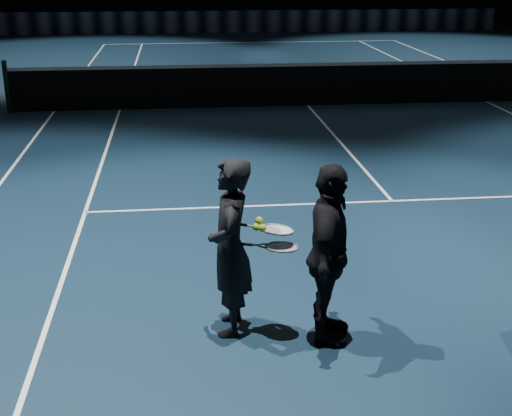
{
  "coord_description": "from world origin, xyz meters",
  "views": [
    {
      "loc": [
        -2.84,
        -15.31,
        3.2
      ],
      "look_at": [
        -2.24,
        -9.77,
        1.19
      ],
      "focal_mm": 50.0,
      "sensor_mm": 36.0,
      "label": 1
    }
  ],
  "objects_px": {
    "player_a": "(230,248)",
    "racket_upper": "(277,230)",
    "player_b": "(329,255)",
    "tennis_balls": "(259,225)",
    "racket_lower": "(282,247)"
  },
  "relations": [
    {
      "from": "racket_lower",
      "to": "tennis_balls",
      "type": "height_order",
      "value": "tennis_balls"
    },
    {
      "from": "racket_lower",
      "to": "racket_upper",
      "type": "height_order",
      "value": "racket_upper"
    },
    {
      "from": "player_a",
      "to": "player_b",
      "type": "distance_m",
      "value": 0.85
    },
    {
      "from": "player_a",
      "to": "player_b",
      "type": "relative_size",
      "value": 1.0
    },
    {
      "from": "racket_lower",
      "to": "racket_upper",
      "type": "distance_m",
      "value": 0.15
    },
    {
      "from": "racket_upper",
      "to": "racket_lower",
      "type": "bearing_deg",
      "value": -42.66
    },
    {
      "from": "racket_lower",
      "to": "player_b",
      "type": "bearing_deg",
      "value": -0.0
    },
    {
      "from": "player_b",
      "to": "racket_upper",
      "type": "distance_m",
      "value": 0.49
    },
    {
      "from": "racket_lower",
      "to": "player_a",
      "type": "bearing_deg",
      "value": -180.0
    },
    {
      "from": "player_b",
      "to": "tennis_balls",
      "type": "distance_m",
      "value": 0.64
    },
    {
      "from": "player_b",
      "to": "tennis_balls",
      "type": "relative_size",
      "value": 13.25
    },
    {
      "from": "racket_upper",
      "to": "player_b",
      "type": "bearing_deg",
      "value": -9.08
    },
    {
      "from": "player_a",
      "to": "racket_upper",
      "type": "xyz_separation_m",
      "value": [
        0.39,
        -0.08,
        0.18
      ]
    },
    {
      "from": "player_b",
      "to": "racket_upper",
      "type": "xyz_separation_m",
      "value": [
        -0.42,
        0.17,
        0.18
      ]
    },
    {
      "from": "player_a",
      "to": "racket_upper",
      "type": "relative_size",
      "value": 2.34
    }
  ]
}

